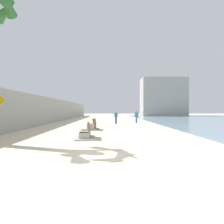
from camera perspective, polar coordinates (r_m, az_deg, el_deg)
name	(u,v)px	position (r m, az deg, el deg)	size (l,w,h in m)	color
ground_plane	(107,123)	(25.20, -1.60, -3.26)	(120.00, 120.00, 0.00)	beige
seawall	(49,111)	(26.33, -18.15, 0.41)	(0.80, 64.00, 3.25)	#9E9E99
bench_near	(86,134)	(11.81, -7.81, -6.61)	(1.23, 2.16, 0.98)	#9E9E99
bench_far	(92,127)	(16.79, -5.90, -4.44)	(1.22, 2.16, 0.98)	#9E9E99
person_walking	(116,116)	(23.86, 1.19, -1.28)	(0.44, 0.36, 1.59)	navy
person_standing	(136,116)	(24.93, 7.23, -1.11)	(0.46, 0.33, 1.64)	teal
harbor_building	(163,97)	(55.30, 14.86, 4.25)	(12.00, 6.00, 10.38)	#9E9E99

